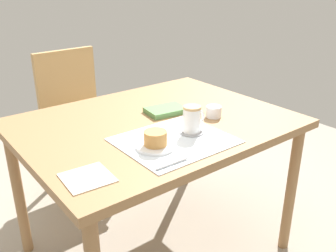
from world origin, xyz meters
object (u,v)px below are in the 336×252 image
object	(u,v)px
sugar_bowl	(214,112)
small_book	(166,110)
dining_table	(155,135)
wooden_chair	(78,116)
pastry_plate	(156,146)
pastry	(155,138)
coffee_mug	(192,119)

from	to	relation	value
sugar_bowl	small_book	bearing A→B (deg)	128.41
dining_table	sugar_bowl	bearing A→B (deg)	-29.43
wooden_chair	sugar_bowl	xyz separation A→B (m)	(0.24, -0.94, 0.25)
dining_table	sugar_bowl	world-z (taller)	sugar_bowl
pastry_plate	dining_table	bearing A→B (deg)	54.72
dining_table	pastry	size ratio (longest dim) A/B	13.49
wooden_chair	pastry_plate	xyz separation A→B (m)	(-0.16, -1.04, 0.24)
wooden_chair	pastry	world-z (taller)	wooden_chair
coffee_mug	dining_table	bearing A→B (deg)	99.39
pastry_plate	sugar_bowl	distance (m)	0.41
dining_table	wooden_chair	xyz separation A→B (m)	(-0.01, 0.80, -0.16)
wooden_chair	coffee_mug	distance (m)	1.06
pastry_plate	small_book	distance (m)	0.38
wooden_chair	coffee_mug	world-z (taller)	wooden_chair
coffee_mug	sugar_bowl	xyz separation A→B (m)	(0.20, 0.08, -0.04)
pastry_plate	pastry	distance (m)	0.03
dining_table	small_book	distance (m)	0.13
small_book	coffee_mug	bearing A→B (deg)	-96.10
wooden_chair	coffee_mug	size ratio (longest dim) A/B	8.05
dining_table	pastry	bearing A→B (deg)	-125.28
pastry_plate	sugar_bowl	size ratio (longest dim) A/B	2.10
pastry	coffee_mug	distance (m)	0.20
dining_table	pastry	xyz separation A→B (m)	(-0.17, -0.23, 0.11)
sugar_bowl	pastry_plate	bearing A→B (deg)	-165.78
wooden_chair	pastry	bearing A→B (deg)	80.12
wooden_chair	small_book	world-z (taller)	wooden_chair
wooden_chair	pastry_plate	distance (m)	1.08
dining_table	pastry	world-z (taller)	pastry
pastry	sugar_bowl	bearing A→B (deg)	14.22
coffee_mug	sugar_bowl	bearing A→B (deg)	21.63
coffee_mug	small_book	xyz separation A→B (m)	(0.06, 0.25, -0.05)
dining_table	coffee_mug	size ratio (longest dim) A/B	10.66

